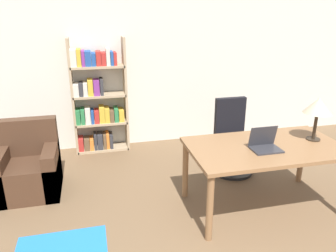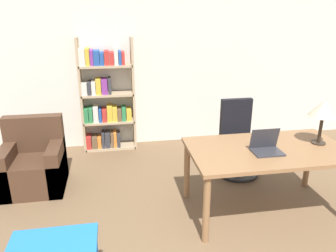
# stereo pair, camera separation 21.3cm
# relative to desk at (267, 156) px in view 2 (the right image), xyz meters

# --- Properties ---
(wall_back) EXTENTS (8.00, 0.06, 2.70)m
(wall_back) POSITION_rel_desk_xyz_m (-0.94, 2.29, 0.67)
(wall_back) COLOR silver
(wall_back) RESTS_ON ground_plane
(desk) EXTENTS (1.71, 0.96, 0.77)m
(desk) POSITION_rel_desk_xyz_m (0.00, 0.00, 0.00)
(desk) COLOR olive
(desk) RESTS_ON ground_plane
(laptop) EXTENTS (0.31, 0.23, 0.24)m
(laptop) POSITION_rel_desk_xyz_m (-0.06, -0.07, 0.14)
(laptop) COLOR #2D2D33
(laptop) RESTS_ON desk
(table_lamp) EXTENTS (0.31, 0.31, 0.49)m
(table_lamp) POSITION_rel_desk_xyz_m (0.62, 0.04, 0.48)
(table_lamp) COLOR #2D2319
(table_lamp) RESTS_ON desk
(office_chair) EXTENTS (0.58, 0.58, 1.03)m
(office_chair) POSITION_rel_desk_xyz_m (0.04, 0.95, -0.24)
(office_chair) COLOR black
(office_chair) RESTS_ON ground_plane
(armchair) EXTENTS (0.73, 0.68, 0.90)m
(armchair) POSITION_rel_desk_xyz_m (-2.65, 0.98, -0.37)
(armchair) COLOR #472D1E
(armchair) RESTS_ON ground_plane
(bookshelf) EXTENTS (0.84, 0.28, 1.79)m
(bookshelf) POSITION_rel_desk_xyz_m (-1.75, 2.10, 0.14)
(bookshelf) COLOR tan
(bookshelf) RESTS_ON ground_plane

